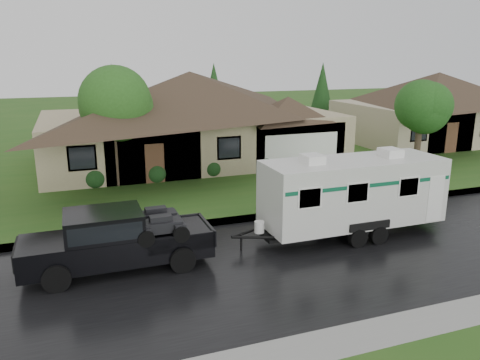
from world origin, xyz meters
The scene contains 11 objects.
ground centered at (0.00, 0.00, 0.00)m, with size 140.00×140.00×0.00m, color #29551A.
road centered at (0.00, -2.00, 0.01)m, with size 140.00×8.00×0.01m, color black.
curb centered at (0.00, 2.25, 0.07)m, with size 140.00×0.50×0.15m, color gray.
lawn centered at (0.00, 15.00, 0.07)m, with size 140.00×26.00×0.15m, color #29551A.
house_main centered at (2.29, 13.84, 3.59)m, with size 19.44×10.80×6.90m.
house_neighbor centered at (22.27, 14.34, 3.32)m, with size 15.12×9.72×6.45m.
tree_left_green centered at (-3.16, 9.20, 4.33)m, with size 3.64×3.64×6.03m.
tree_right_green centered at (14.06, 7.02, 3.73)m, with size 3.12×3.12×5.16m.
shrub_row centered at (2.00, 9.30, 0.65)m, with size 13.60×1.00×1.00m.
pickup_truck centered at (-4.23, -0.63, 1.06)m, with size 5.91×2.25×1.97m.
travel_trailer centered at (4.57, -0.63, 1.74)m, with size 7.29×2.56×3.27m.
Camera 1 is at (-5.20, -15.10, 6.68)m, focal length 35.00 mm.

